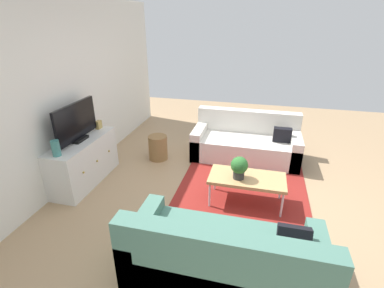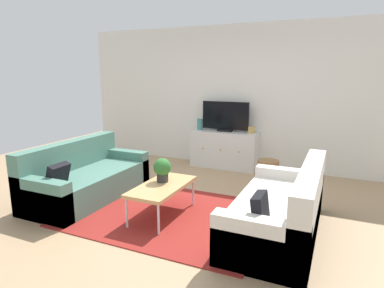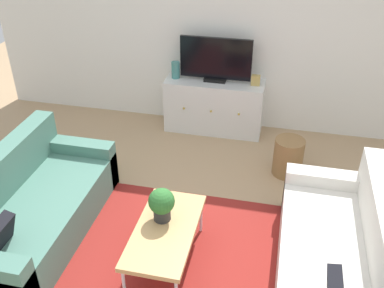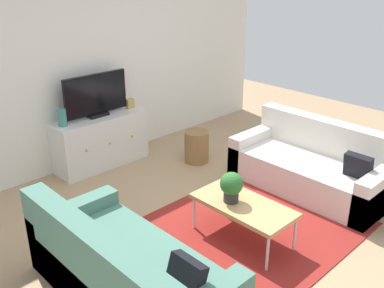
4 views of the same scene
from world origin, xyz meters
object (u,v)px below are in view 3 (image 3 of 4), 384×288
(couch_left_side, at_px, (29,210))
(wicker_basket, at_px, (288,157))
(coffee_table, at_px, (165,231))
(glass_vase, at_px, (176,70))
(couch_right_side, at_px, (344,260))
(potted_plant, at_px, (162,203))
(tv_console, at_px, (214,106))
(flat_screen_tv, at_px, (216,60))
(mantel_clock, at_px, (256,80))

(couch_left_side, xyz_separation_m, wicker_basket, (2.37, 1.54, -0.05))
(coffee_table, bearing_deg, glass_vase, 102.43)
(couch_right_side, xyz_separation_m, glass_vase, (-2.04, 2.37, 0.55))
(couch_left_side, relative_size, wicker_basket, 4.22)
(potted_plant, bearing_deg, tv_console, 89.29)
(couch_right_side, relative_size, potted_plant, 6.06)
(couch_right_side, xyz_separation_m, flat_screen_tv, (-1.52, 2.39, 0.72))
(wicker_basket, bearing_deg, coffee_table, -120.81)
(couch_left_side, relative_size, flat_screen_tv, 2.06)
(couch_right_side, bearing_deg, couch_left_side, 180.00)
(flat_screen_tv, height_order, wicker_basket, flat_screen_tv)
(glass_vase, bearing_deg, potted_plant, -78.32)
(potted_plant, bearing_deg, couch_left_side, 179.94)
(flat_screen_tv, distance_m, mantel_clock, 0.56)
(glass_vase, bearing_deg, tv_console, -0.01)
(tv_console, height_order, wicker_basket, tv_console)
(potted_plant, distance_m, mantel_clock, 2.45)
(flat_screen_tv, relative_size, wicker_basket, 2.05)
(couch_left_side, bearing_deg, potted_plant, -0.06)
(coffee_table, xyz_separation_m, flat_screen_tv, (-0.03, 2.51, 0.60))
(couch_right_side, height_order, flat_screen_tv, flat_screen_tv)
(coffee_table, height_order, tv_console, tv_console)
(couch_right_side, xyz_separation_m, coffee_table, (-1.50, -0.12, 0.12))
(couch_right_side, distance_m, potted_plant, 1.59)
(potted_plant, relative_size, flat_screen_tv, 0.34)
(potted_plant, xyz_separation_m, glass_vase, (-0.49, 2.38, 0.22))
(couch_right_side, distance_m, coffee_table, 1.50)
(coffee_table, xyz_separation_m, potted_plant, (-0.06, 0.11, 0.20))
(tv_console, height_order, mantel_clock, mantel_clock)
(couch_left_side, distance_m, flat_screen_tv, 2.84)
(flat_screen_tv, distance_m, glass_vase, 0.55)
(coffee_table, distance_m, glass_vase, 2.59)
(potted_plant, bearing_deg, couch_right_side, 0.05)
(coffee_table, distance_m, flat_screen_tv, 2.58)
(couch_left_side, relative_size, tv_console, 1.47)
(couch_left_side, height_order, couch_right_side, same)
(tv_console, bearing_deg, flat_screen_tv, 90.00)
(tv_console, bearing_deg, glass_vase, 179.99)
(tv_console, bearing_deg, mantel_clock, 0.01)
(potted_plant, relative_size, mantel_clock, 2.39)
(glass_vase, relative_size, wicker_basket, 0.49)
(couch_left_side, bearing_deg, coffee_table, -4.77)
(couch_left_side, relative_size, coffee_table, 1.84)
(flat_screen_tv, bearing_deg, glass_vase, -177.80)
(couch_right_side, bearing_deg, coffee_table, -175.58)
(coffee_table, xyz_separation_m, mantel_clock, (0.49, 2.49, 0.38))
(couch_left_side, relative_size, glass_vase, 8.65)
(potted_plant, height_order, glass_vase, glass_vase)
(couch_right_side, relative_size, glass_vase, 8.65)
(wicker_basket, bearing_deg, mantel_clock, 120.97)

